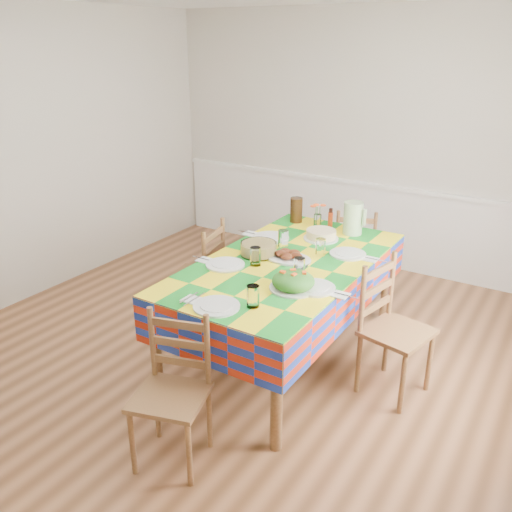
{
  "coord_description": "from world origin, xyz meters",
  "views": [
    {
      "loc": [
        2.2,
        -3.03,
        2.37
      ],
      "look_at": [
        0.2,
        0.16,
        0.85
      ],
      "focal_mm": 38.0,
      "sensor_mm": 36.0,
      "label": 1
    }
  ],
  "objects_px": {
    "chair_right": "(392,330)",
    "meat_platter": "(289,256)",
    "dining_table": "(286,272)",
    "chair_far": "(354,253)",
    "green_pitcher": "(353,218)",
    "tea_pitcher": "(296,210)",
    "chair_near": "(173,392)",
    "chair_left": "(200,277)"
  },
  "relations": [
    {
      "from": "tea_pitcher",
      "to": "chair_far",
      "type": "distance_m",
      "value": 0.79
    },
    {
      "from": "green_pitcher",
      "to": "chair_left",
      "type": "bearing_deg",
      "value": -140.66
    },
    {
      "from": "dining_table",
      "to": "chair_near",
      "type": "relative_size",
      "value": 2.28
    },
    {
      "from": "chair_far",
      "to": "chair_left",
      "type": "xyz_separation_m",
      "value": [
        -0.86,
        -1.33,
        0.04
      ]
    },
    {
      "from": "tea_pitcher",
      "to": "meat_platter",
      "type": "bearing_deg",
      "value": -65.4
    },
    {
      "from": "green_pitcher",
      "to": "chair_left",
      "type": "xyz_separation_m",
      "value": [
        -1.01,
        -0.83,
        -0.48
      ]
    },
    {
      "from": "dining_table",
      "to": "chair_far",
      "type": "bearing_deg",
      "value": 89.34
    },
    {
      "from": "dining_table",
      "to": "chair_far",
      "type": "relative_size",
      "value": 2.34
    },
    {
      "from": "chair_right",
      "to": "meat_platter",
      "type": "bearing_deg",
      "value": 100.16
    },
    {
      "from": "dining_table",
      "to": "chair_right",
      "type": "relative_size",
      "value": 2.15
    },
    {
      "from": "chair_near",
      "to": "chair_right",
      "type": "height_order",
      "value": "chair_right"
    },
    {
      "from": "dining_table",
      "to": "chair_left",
      "type": "relative_size",
      "value": 2.16
    },
    {
      "from": "dining_table",
      "to": "meat_platter",
      "type": "height_order",
      "value": "meat_platter"
    },
    {
      "from": "chair_far",
      "to": "chair_near",
      "type": "bearing_deg",
      "value": 67.51
    },
    {
      "from": "dining_table",
      "to": "chair_near",
      "type": "height_order",
      "value": "chair_near"
    },
    {
      "from": "chair_far",
      "to": "chair_left",
      "type": "relative_size",
      "value": 0.92
    },
    {
      "from": "meat_platter",
      "to": "chair_near",
      "type": "relative_size",
      "value": 0.39
    },
    {
      "from": "dining_table",
      "to": "green_pitcher",
      "type": "xyz_separation_m",
      "value": [
        0.17,
        0.84,
        0.23
      ]
    },
    {
      "from": "dining_table",
      "to": "tea_pitcher",
      "type": "xyz_separation_m",
      "value": [
        -0.39,
        0.87,
        0.2
      ]
    },
    {
      "from": "dining_table",
      "to": "meat_platter",
      "type": "xyz_separation_m",
      "value": [
        -0.01,
        0.04,
        0.12
      ]
    },
    {
      "from": "dining_table",
      "to": "tea_pitcher",
      "type": "relative_size",
      "value": 9.36
    },
    {
      "from": "chair_far",
      "to": "meat_platter",
      "type": "bearing_deg",
      "value": 67.15
    },
    {
      "from": "tea_pitcher",
      "to": "chair_left",
      "type": "xyz_separation_m",
      "value": [
        -0.46,
        -0.86,
        -0.45
      ]
    },
    {
      "from": "chair_right",
      "to": "dining_table",
      "type": "bearing_deg",
      "value": 102.75
    },
    {
      "from": "green_pitcher",
      "to": "chair_far",
      "type": "bearing_deg",
      "value": 107.62
    },
    {
      "from": "green_pitcher",
      "to": "chair_left",
      "type": "distance_m",
      "value": 1.4
    },
    {
      "from": "chair_right",
      "to": "chair_left",
      "type": "bearing_deg",
      "value": 102.13
    },
    {
      "from": "chair_left",
      "to": "chair_right",
      "type": "xyz_separation_m",
      "value": [
        1.68,
        0.0,
        0.0
      ]
    },
    {
      "from": "dining_table",
      "to": "chair_right",
      "type": "height_order",
      "value": "chair_right"
    },
    {
      "from": "chair_near",
      "to": "dining_table",
      "type": "bearing_deg",
      "value": 72.88
    },
    {
      "from": "chair_near",
      "to": "meat_platter",
      "type": "bearing_deg",
      "value": 73.15
    },
    {
      "from": "chair_right",
      "to": "green_pitcher",
      "type": "bearing_deg",
      "value": 50.98
    },
    {
      "from": "green_pitcher",
      "to": "chair_near",
      "type": "relative_size",
      "value": 0.3
    },
    {
      "from": "green_pitcher",
      "to": "chair_far",
      "type": "distance_m",
      "value": 0.73
    },
    {
      "from": "dining_table",
      "to": "tea_pitcher",
      "type": "height_order",
      "value": "tea_pitcher"
    },
    {
      "from": "green_pitcher",
      "to": "chair_left",
      "type": "relative_size",
      "value": 0.29
    },
    {
      "from": "meat_platter",
      "to": "green_pitcher",
      "type": "height_order",
      "value": "green_pitcher"
    },
    {
      "from": "chair_left",
      "to": "chair_right",
      "type": "distance_m",
      "value": 1.68
    },
    {
      "from": "dining_table",
      "to": "chair_near",
      "type": "distance_m",
      "value": 1.36
    },
    {
      "from": "tea_pitcher",
      "to": "chair_near",
      "type": "height_order",
      "value": "tea_pitcher"
    },
    {
      "from": "chair_right",
      "to": "tea_pitcher",
      "type": "bearing_deg",
      "value": 67.13
    },
    {
      "from": "meat_platter",
      "to": "chair_right",
      "type": "height_order",
      "value": "chair_right"
    }
  ]
}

